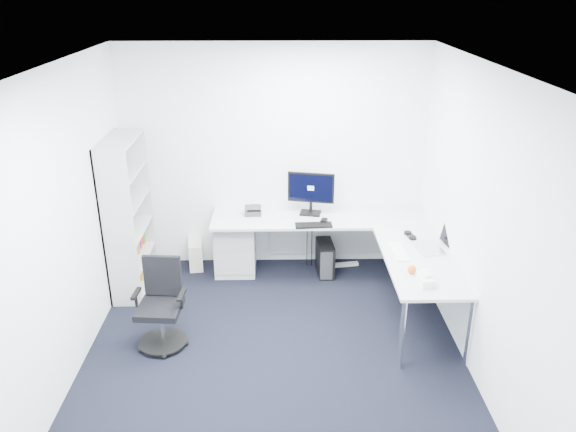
{
  "coord_description": "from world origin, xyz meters",
  "views": [
    {
      "loc": [
        0.05,
        -4.33,
        3.32
      ],
      "look_at": [
        0.15,
        1.05,
        1.05
      ],
      "focal_mm": 35.0,
      "sensor_mm": 36.0,
      "label": 1
    }
  ],
  "objects_px": {
    "laptop": "(430,238)",
    "l_desk": "(322,258)",
    "monitor": "(311,193)",
    "bookshelf": "(128,216)",
    "task_chair": "(159,306)"
  },
  "relations": [
    {
      "from": "bookshelf",
      "to": "laptop",
      "type": "xyz_separation_m",
      "value": [
        3.23,
        -0.59,
        -0.01
      ]
    },
    {
      "from": "task_chair",
      "to": "l_desk",
      "type": "bearing_deg",
      "value": 38.42
    },
    {
      "from": "monitor",
      "to": "laptop",
      "type": "xyz_separation_m",
      "value": [
        1.17,
        -0.97,
        -0.14
      ]
    },
    {
      "from": "bookshelf",
      "to": "monitor",
      "type": "distance_m",
      "value": 2.09
    },
    {
      "from": "bookshelf",
      "to": "monitor",
      "type": "bearing_deg",
      "value": 10.38
    },
    {
      "from": "laptop",
      "to": "l_desk",
      "type": "bearing_deg",
      "value": 144.25
    },
    {
      "from": "task_chair",
      "to": "laptop",
      "type": "height_order",
      "value": "laptop"
    },
    {
      "from": "l_desk",
      "to": "task_chair",
      "type": "bearing_deg",
      "value": -146.07
    },
    {
      "from": "task_chair",
      "to": "monitor",
      "type": "height_order",
      "value": "monitor"
    },
    {
      "from": "bookshelf",
      "to": "task_chair",
      "type": "bearing_deg",
      "value": -65.39
    },
    {
      "from": "monitor",
      "to": "task_chair",
      "type": "bearing_deg",
      "value": -123.18
    },
    {
      "from": "monitor",
      "to": "laptop",
      "type": "bearing_deg",
      "value": -27.89
    },
    {
      "from": "task_chair",
      "to": "laptop",
      "type": "distance_m",
      "value": 2.79
    },
    {
      "from": "l_desk",
      "to": "monitor",
      "type": "xyz_separation_m",
      "value": [
        -0.12,
        0.43,
        0.64
      ]
    },
    {
      "from": "monitor",
      "to": "bookshelf",
      "type": "bearing_deg",
      "value": -157.93
    }
  ]
}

